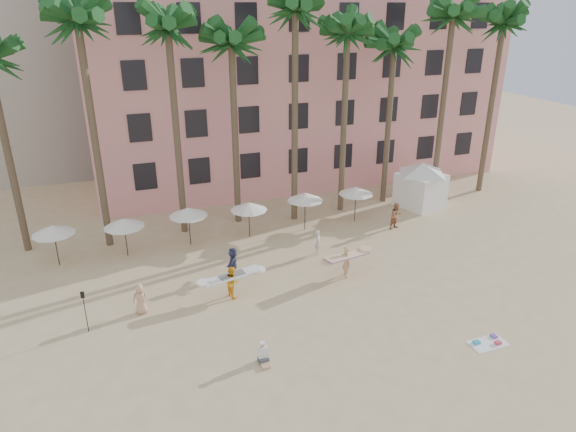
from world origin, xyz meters
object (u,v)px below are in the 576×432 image
Objects in this scene: pink_hotel at (291,84)px; cabana at (421,181)px; carrier_yellow at (347,260)px; carrier_white at (232,280)px.

cabana is at bearing -63.75° from pink_hotel.
cabana reaches higher than carrier_yellow.
pink_hotel is at bearing 78.47° from carrier_yellow.
pink_hotel reaches higher than carrier_yellow.
cabana is at bearing 38.62° from carrier_yellow.
pink_hotel reaches higher than cabana.
carrier_yellow reaches higher than carrier_white.
pink_hotel is 10.93× the size of carrier_white.
pink_hotel is at bearing 61.89° from carrier_white.
cabana reaches higher than carrier_white.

